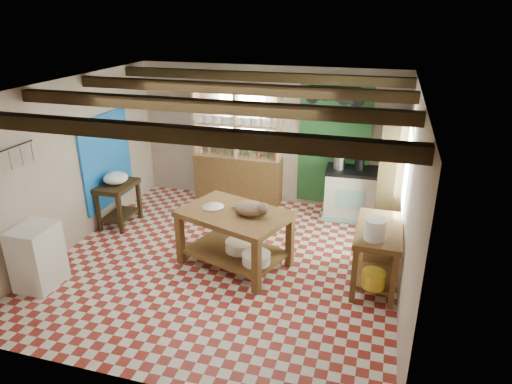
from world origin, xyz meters
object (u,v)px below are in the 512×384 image
(white_cabinet, at_px, (37,257))
(right_counter, at_px, (376,256))
(prep_table, at_px, (119,204))
(cat, at_px, (251,208))
(stove, at_px, (351,193))
(work_table, at_px, (235,238))

(white_cabinet, height_order, right_counter, white_cabinet)
(prep_table, relative_size, cat, 1.68)
(prep_table, xyz_separation_m, cat, (2.62, -0.75, 0.57))
(right_counter, bearing_deg, cat, -175.98)
(stove, bearing_deg, white_cabinet, -141.04)
(stove, height_order, white_cabinet, stove)
(prep_table, bearing_deg, white_cabinet, -91.89)
(prep_table, height_order, white_cabinet, white_cabinet)
(stove, distance_m, prep_table, 4.11)
(prep_table, relative_size, white_cabinet, 0.87)
(work_table, relative_size, white_cabinet, 1.71)
(work_table, relative_size, right_counter, 1.26)
(cat, bearing_deg, white_cabinet, -146.67)
(stove, height_order, prep_table, stove)
(work_table, relative_size, prep_table, 1.97)
(stove, xyz_separation_m, white_cabinet, (-3.87, -3.43, -0.02))
(work_table, bearing_deg, cat, 11.31)
(cat, bearing_deg, prep_table, 172.44)
(stove, bearing_deg, right_counter, -78.52)
(cat, bearing_deg, work_table, -178.69)
(white_cabinet, bearing_deg, cat, 23.41)
(right_counter, distance_m, cat, 1.84)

